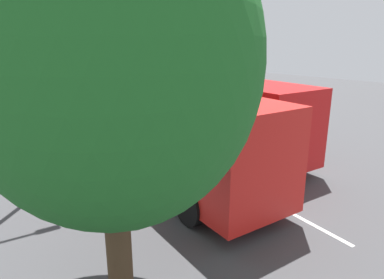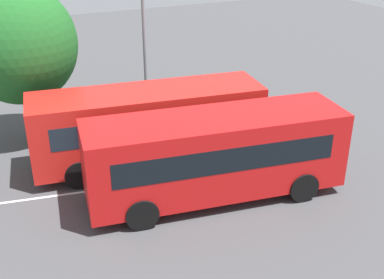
% 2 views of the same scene
% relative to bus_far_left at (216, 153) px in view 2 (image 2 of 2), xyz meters
% --- Properties ---
extents(ground_plane, '(65.66, 65.66, 0.00)m').
position_rel_bus_far_left_xyz_m(ground_plane, '(-0.83, 1.69, -1.73)').
color(ground_plane, '#424244').
extents(bus_far_left, '(9.30, 3.72, 3.10)m').
position_rel_bus_far_left_xyz_m(bus_far_left, '(0.00, 0.00, 0.00)').
color(bus_far_left, red).
rests_on(bus_far_left, ground).
extents(bus_center_left, '(9.30, 3.67, 3.10)m').
position_rel_bus_far_left_xyz_m(bus_center_left, '(-1.22, 3.40, 0.00)').
color(bus_center_left, red).
rests_on(bus_center_left, ground).
extents(pedestrian, '(0.45, 0.45, 1.73)m').
position_rel_bus_far_left_xyz_m(pedestrian, '(5.02, 3.20, -0.70)').
color(pedestrian, '#232833').
rests_on(pedestrian, ground).
extents(street_lamp, '(0.55, 2.18, 6.56)m').
position_rel_bus_far_left_xyz_m(street_lamp, '(0.19, 7.44, 2.08)').
color(street_lamp, gray).
rests_on(street_lamp, ground).
extents(depot_tree, '(4.80, 4.32, 6.84)m').
position_rel_bus_far_left_xyz_m(depot_tree, '(-5.22, 7.71, 2.58)').
color(depot_tree, '#4C3823').
rests_on(depot_tree, ground).
extents(lane_stripe_outer_left, '(12.85, 2.31, 0.01)m').
position_rel_bus_far_left_xyz_m(lane_stripe_outer_left, '(-0.83, 1.69, -1.72)').
color(lane_stripe_outer_left, silver).
rests_on(lane_stripe_outer_left, ground).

